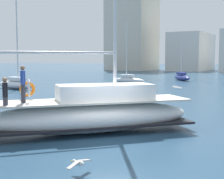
{
  "coord_description": "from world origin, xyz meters",
  "views": [
    {
      "loc": [
        6.97,
        -11.69,
        3.33
      ],
      "look_at": [
        -1.29,
        2.46,
        1.8
      ],
      "focal_mm": 52.73,
      "sensor_mm": 36.0,
      "label": 1
    }
  ],
  "objects_px": {
    "seagull": "(79,163)",
    "moored_ketch_distant": "(182,77)",
    "moored_cutter_right": "(16,83)",
    "main_sailboat": "(91,113)",
    "moored_cutter_left": "(128,79)"
  },
  "relations": [
    {
      "from": "seagull",
      "to": "moored_ketch_distant",
      "type": "bearing_deg",
      "value": 104.47
    },
    {
      "from": "seagull",
      "to": "moored_cutter_right",
      "type": "bearing_deg",
      "value": 139.97
    },
    {
      "from": "main_sailboat",
      "to": "moored_cutter_right",
      "type": "xyz_separation_m",
      "value": [
        -19.27,
        13.76,
        -0.27
      ]
    },
    {
      "from": "moored_ketch_distant",
      "to": "seagull",
      "type": "relative_size",
      "value": 7.15
    },
    {
      "from": "moored_ketch_distant",
      "to": "moored_cutter_right",
      "type": "bearing_deg",
      "value": -115.45
    },
    {
      "from": "main_sailboat",
      "to": "seagull",
      "type": "distance_m",
      "value": 5.49
    },
    {
      "from": "main_sailboat",
      "to": "moored_ketch_distant",
      "type": "bearing_deg",
      "value": 102.27
    },
    {
      "from": "moored_cutter_right",
      "to": "moored_cutter_left",
      "type": "bearing_deg",
      "value": 64.04
    },
    {
      "from": "moored_ketch_distant",
      "to": "main_sailboat",
      "type": "bearing_deg",
      "value": -77.73
    },
    {
      "from": "moored_cutter_left",
      "to": "seagull",
      "type": "height_order",
      "value": "moored_cutter_left"
    },
    {
      "from": "moored_cutter_left",
      "to": "moored_cutter_right",
      "type": "height_order",
      "value": "moored_cutter_right"
    },
    {
      "from": "moored_cutter_right",
      "to": "main_sailboat",
      "type": "bearing_deg",
      "value": -35.52
    },
    {
      "from": "main_sailboat",
      "to": "seagull",
      "type": "xyz_separation_m",
      "value": [
        2.73,
        -4.73,
        -0.57
      ]
    },
    {
      "from": "seagull",
      "to": "main_sailboat",
      "type": "bearing_deg",
      "value": 120.01
    },
    {
      "from": "moored_cutter_left",
      "to": "main_sailboat",
      "type": "bearing_deg",
      "value": -65.75
    }
  ]
}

